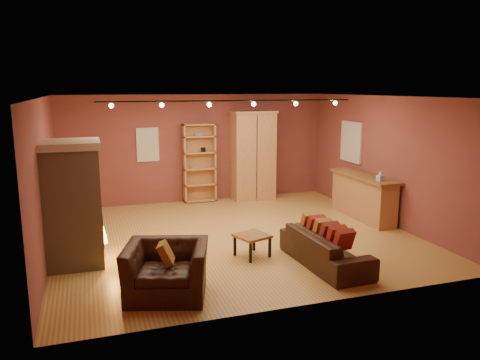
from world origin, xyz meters
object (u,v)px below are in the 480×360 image
object	(u,v)px
armchair	(166,262)
coffee_table	(252,238)
loveseat	(325,242)
fireplace	(73,204)
bookcase	(199,162)
armoire	(253,155)
bar_counter	(363,196)

from	to	relation	value
armchair	coffee_table	distance (m)	2.05
armchair	coffee_table	world-z (taller)	armchair
coffee_table	armchair	bearing A→B (deg)	-147.09
loveseat	fireplace	bearing A→B (deg)	68.45
coffee_table	fireplace	bearing A→B (deg)	168.42
bookcase	armoire	xyz separation A→B (m)	(1.45, -0.19, 0.14)
fireplace	armoire	size ratio (longest dim) A/B	0.89
armoire	armchair	bearing A→B (deg)	-121.47
armoire	armchair	size ratio (longest dim) A/B	1.76
bookcase	bar_counter	bearing A→B (deg)	-41.11
armoire	armchair	distance (m)	6.22
fireplace	armchair	xyz separation A→B (m)	(1.26, -1.72, -0.55)
loveseat	armchair	size ratio (longest dim) A/B	1.48
armchair	bookcase	bearing A→B (deg)	89.04
fireplace	bar_counter	distance (m)	6.34
armchair	loveseat	bearing A→B (deg)	24.21
bar_counter	loveseat	xyz separation A→B (m)	(-2.22, -2.32, -0.11)
armoire	bar_counter	size ratio (longest dim) A/B	1.12
bookcase	armoire	bearing A→B (deg)	-7.58
loveseat	armchair	distance (m)	2.78
coffee_table	loveseat	bearing A→B (deg)	-36.37
bookcase	bar_counter	xyz separation A→B (m)	(3.20, -2.79, -0.53)
armchair	coffee_table	size ratio (longest dim) A/B	1.98
loveseat	armchair	world-z (taller)	armchair
armoire	coffee_table	size ratio (longest dim) A/B	3.49
fireplace	armchair	world-z (taller)	fireplace
armoire	armchair	world-z (taller)	armoire
bar_counter	loveseat	distance (m)	3.22
fireplace	coffee_table	distance (m)	3.12
bookcase	coffee_table	bearing A→B (deg)	-90.82
armchair	bar_counter	bearing A→B (deg)	45.26
bookcase	loveseat	bearing A→B (deg)	-79.17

